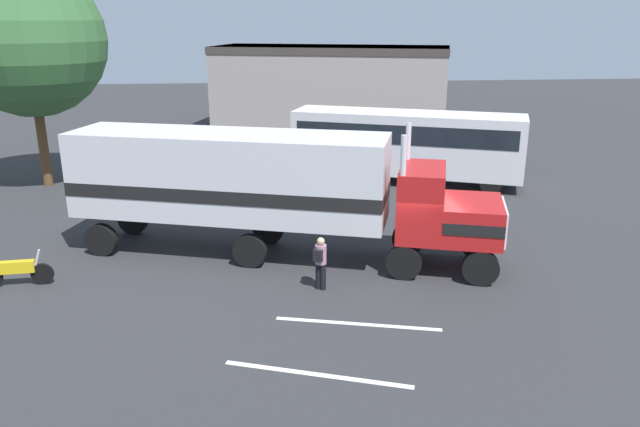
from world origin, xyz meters
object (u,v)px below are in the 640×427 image
(semi_truck, at_px, (261,183))
(tree_left, at_px, (29,41))
(parked_car, at_px, (173,159))
(parked_bus, at_px, (407,140))
(person_bystander, at_px, (320,261))
(motorcycle, at_px, (17,271))

(semi_truck, xyz_separation_m, tree_left, (-10.21, 10.20, 4.19))
(semi_truck, bearing_deg, parked_car, 110.53)
(parked_bus, bearing_deg, semi_truck, -128.08)
(person_bystander, xyz_separation_m, parked_car, (-6.07, 14.77, -0.09))
(semi_truck, distance_m, parked_car, 12.70)
(semi_truck, height_order, person_bystander, semi_truck)
(parked_bus, distance_m, tree_left, 17.97)
(parked_car, height_order, motorcycle, parked_car)
(person_bystander, height_order, tree_left, tree_left)
(parked_bus, xyz_separation_m, parked_car, (-11.53, 2.70, -1.26))
(person_bystander, bearing_deg, semi_truck, 119.03)
(parked_car, relative_size, motorcycle, 2.25)
(parked_bus, xyz_separation_m, tree_left, (-17.32, 1.12, 4.65))
(semi_truck, relative_size, parked_bus, 1.28)
(person_bystander, bearing_deg, tree_left, 131.99)
(motorcycle, bearing_deg, tree_left, 103.15)
(motorcycle, height_order, tree_left, tree_left)
(parked_bus, height_order, tree_left, tree_left)
(parked_car, xyz_separation_m, tree_left, (-5.80, -1.58, 5.91))
(person_bystander, bearing_deg, parked_bus, 65.66)
(person_bystander, bearing_deg, parked_car, 112.34)
(semi_truck, height_order, parked_bus, semi_truck)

